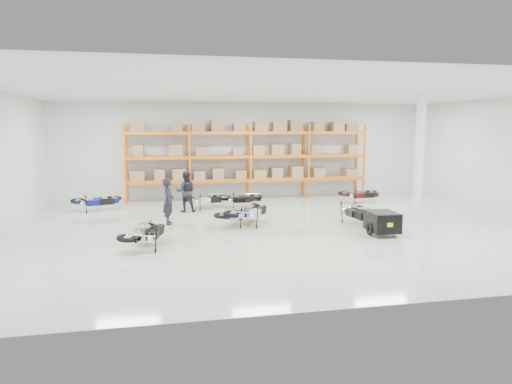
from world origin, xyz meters
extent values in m
plane|color=silver|center=(0.00, 0.00, 0.00)|extent=(18.00, 18.00, 0.00)
plane|color=white|center=(0.00, 0.00, 4.50)|extent=(18.00, 18.00, 0.00)
plane|color=silver|center=(0.00, 7.00, 2.25)|extent=(18.00, 0.00, 18.00)
plane|color=silver|center=(0.00, -7.00, 2.25)|extent=(18.00, 0.00, 18.00)
cube|color=orange|center=(-5.60, 6.00, 1.75)|extent=(0.08, 0.08, 3.50)
cube|color=orange|center=(-5.60, 6.90, 1.75)|extent=(0.08, 0.08, 3.50)
cube|color=orange|center=(-2.80, 6.00, 1.75)|extent=(0.08, 0.08, 3.50)
cube|color=orange|center=(-2.80, 6.90, 1.75)|extent=(0.08, 0.08, 3.50)
cube|color=orange|center=(0.00, 6.00, 1.75)|extent=(0.08, 0.08, 3.50)
cube|color=orange|center=(0.00, 6.90, 1.75)|extent=(0.08, 0.08, 3.50)
cube|color=orange|center=(2.80, 6.00, 1.75)|extent=(0.08, 0.08, 3.50)
cube|color=orange|center=(2.80, 6.90, 1.75)|extent=(0.08, 0.08, 3.50)
cube|color=orange|center=(5.60, 6.00, 1.75)|extent=(0.08, 0.08, 3.50)
cube|color=orange|center=(5.60, 6.90, 1.75)|extent=(0.08, 0.08, 3.50)
cube|color=orange|center=(-4.20, 6.00, 0.90)|extent=(2.70, 0.08, 0.12)
cube|color=orange|center=(-4.20, 6.90, 0.90)|extent=(2.70, 0.08, 0.12)
cube|color=#9E8251|center=(-4.20, 6.45, 0.97)|extent=(2.68, 0.88, 0.02)
cube|color=#9E8251|center=(-4.20, 6.45, 1.20)|extent=(2.40, 0.70, 0.44)
cube|color=orange|center=(-1.40, 6.00, 0.90)|extent=(2.70, 0.08, 0.12)
cube|color=orange|center=(-1.40, 6.90, 0.90)|extent=(2.70, 0.08, 0.12)
cube|color=#9E8251|center=(-1.40, 6.45, 0.97)|extent=(2.68, 0.88, 0.02)
cube|color=#9E8251|center=(-1.40, 6.45, 1.20)|extent=(2.40, 0.70, 0.44)
cube|color=orange|center=(1.40, 6.00, 0.90)|extent=(2.70, 0.08, 0.12)
cube|color=orange|center=(1.40, 6.90, 0.90)|extent=(2.70, 0.08, 0.12)
cube|color=#9E8251|center=(1.40, 6.45, 0.97)|extent=(2.68, 0.88, 0.02)
cube|color=#9E8251|center=(1.40, 6.45, 1.20)|extent=(2.40, 0.70, 0.44)
cube|color=orange|center=(4.20, 6.00, 0.90)|extent=(2.70, 0.08, 0.12)
cube|color=orange|center=(4.20, 6.90, 0.90)|extent=(2.70, 0.08, 0.12)
cube|color=#9E8251|center=(4.20, 6.45, 0.97)|extent=(2.68, 0.88, 0.02)
cube|color=#9E8251|center=(4.20, 6.45, 1.20)|extent=(2.40, 0.70, 0.44)
cube|color=orange|center=(-4.20, 6.00, 2.00)|extent=(2.70, 0.08, 0.12)
cube|color=orange|center=(-4.20, 6.90, 2.00)|extent=(2.70, 0.08, 0.12)
cube|color=#9E8251|center=(-4.20, 6.45, 2.07)|extent=(2.68, 0.88, 0.02)
cube|color=#9E8251|center=(-4.20, 6.45, 2.30)|extent=(2.40, 0.70, 0.44)
cube|color=orange|center=(-1.40, 6.00, 2.00)|extent=(2.70, 0.08, 0.12)
cube|color=orange|center=(-1.40, 6.90, 2.00)|extent=(2.70, 0.08, 0.12)
cube|color=#9E8251|center=(-1.40, 6.45, 2.07)|extent=(2.68, 0.88, 0.02)
cube|color=#9E8251|center=(-1.40, 6.45, 2.30)|extent=(2.40, 0.70, 0.44)
cube|color=orange|center=(1.40, 6.00, 2.00)|extent=(2.70, 0.08, 0.12)
cube|color=orange|center=(1.40, 6.90, 2.00)|extent=(2.70, 0.08, 0.12)
cube|color=#9E8251|center=(1.40, 6.45, 2.07)|extent=(2.68, 0.88, 0.02)
cube|color=#9E8251|center=(1.40, 6.45, 2.30)|extent=(2.40, 0.70, 0.44)
cube|color=orange|center=(4.20, 6.00, 2.00)|extent=(2.70, 0.08, 0.12)
cube|color=orange|center=(4.20, 6.90, 2.00)|extent=(2.70, 0.08, 0.12)
cube|color=#9E8251|center=(4.20, 6.45, 2.07)|extent=(2.68, 0.88, 0.02)
cube|color=#9E8251|center=(4.20, 6.45, 2.30)|extent=(2.40, 0.70, 0.44)
cube|color=orange|center=(-4.20, 6.00, 3.10)|extent=(2.70, 0.08, 0.12)
cube|color=orange|center=(-4.20, 6.90, 3.10)|extent=(2.70, 0.08, 0.12)
cube|color=#9E8251|center=(-4.20, 6.45, 3.17)|extent=(2.68, 0.88, 0.02)
cube|color=#9E8251|center=(-4.20, 6.45, 3.40)|extent=(2.40, 0.70, 0.44)
cube|color=orange|center=(-1.40, 6.00, 3.10)|extent=(2.70, 0.08, 0.12)
cube|color=orange|center=(-1.40, 6.90, 3.10)|extent=(2.70, 0.08, 0.12)
cube|color=#9E8251|center=(-1.40, 6.45, 3.17)|extent=(2.68, 0.88, 0.02)
cube|color=#9E8251|center=(-1.40, 6.45, 3.40)|extent=(2.40, 0.70, 0.44)
cube|color=orange|center=(1.40, 6.00, 3.10)|extent=(2.70, 0.08, 0.12)
cube|color=orange|center=(1.40, 6.90, 3.10)|extent=(2.70, 0.08, 0.12)
cube|color=#9E8251|center=(1.40, 6.45, 3.17)|extent=(2.68, 0.88, 0.02)
cube|color=#9E8251|center=(1.40, 6.45, 3.40)|extent=(2.40, 0.70, 0.44)
cube|color=orange|center=(4.20, 6.00, 3.10)|extent=(2.70, 0.08, 0.12)
cube|color=orange|center=(4.20, 6.90, 3.10)|extent=(2.70, 0.08, 0.12)
cube|color=#9E8251|center=(4.20, 6.45, 3.17)|extent=(2.68, 0.88, 0.02)
cube|color=#9E8251|center=(4.20, 6.45, 3.40)|extent=(2.40, 0.70, 0.44)
cube|color=white|center=(5.20, 0.50, 2.25)|extent=(0.25, 0.25, 4.50)
cube|color=black|center=(2.72, -1.69, 0.44)|extent=(0.85, 1.07, 0.60)
cube|color=yellow|center=(2.72, -2.21, 0.44)|extent=(0.18, 0.03, 0.12)
torus|color=black|center=(2.30, -1.69, 0.22)|extent=(0.09, 0.42, 0.42)
torus|color=black|center=(3.14, -1.69, 0.22)|extent=(0.09, 0.42, 0.42)
cylinder|color=black|center=(2.72, -0.97, 0.49)|extent=(0.07, 0.99, 0.04)
imported|color=black|center=(-3.82, 1.34, 0.81)|extent=(0.42, 0.61, 1.62)
imported|color=black|center=(-3.10, 3.61, 0.81)|extent=(0.84, 0.68, 1.63)
camera|label=1|loc=(-3.95, -14.60, 3.35)|focal=32.00mm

